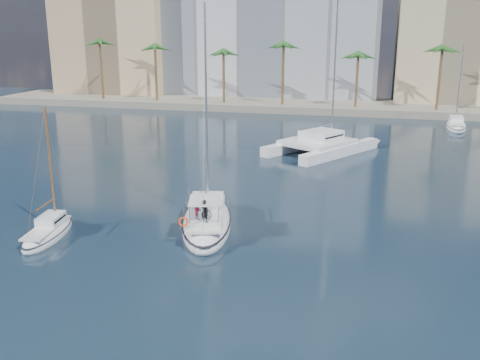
# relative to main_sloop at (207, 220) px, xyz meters

# --- Properties ---
(ground) EXTENTS (160.00, 160.00, 0.00)m
(ground) POSITION_rel_main_sloop_xyz_m (2.72, -1.42, -0.51)
(ground) COLOR black
(ground) RESTS_ON ground
(quay) EXTENTS (120.00, 14.00, 1.20)m
(quay) POSITION_rel_main_sloop_xyz_m (2.72, 59.58, 0.09)
(quay) COLOR gray
(quay) RESTS_ON ground
(building_modern) EXTENTS (42.00, 16.00, 28.00)m
(building_modern) POSITION_rel_main_sloop_xyz_m (-9.28, 71.58, 13.49)
(building_modern) COLOR silver
(building_modern) RESTS_ON ground
(building_tan_left) EXTENTS (22.00, 14.00, 22.00)m
(building_tan_left) POSITION_rel_main_sloop_xyz_m (-39.28, 67.58, 10.49)
(building_tan_left) COLOR tan
(building_tan_left) RESTS_ON ground
(building_beige) EXTENTS (20.00, 14.00, 20.00)m
(building_beige) POSITION_rel_main_sloop_xyz_m (24.72, 68.58, 9.49)
(building_beige) COLOR beige
(building_beige) RESTS_ON ground
(palm_left) EXTENTS (3.60, 3.60, 12.30)m
(palm_left) POSITION_rel_main_sloop_xyz_m (-31.28, 55.58, 9.78)
(palm_left) COLOR brown
(palm_left) RESTS_ON ground
(palm_centre) EXTENTS (3.60, 3.60, 12.30)m
(palm_centre) POSITION_rel_main_sloop_xyz_m (2.72, 55.58, 9.78)
(palm_centre) COLOR brown
(palm_centre) RESTS_ON ground
(main_sloop) EXTENTS (6.06, 11.35, 16.09)m
(main_sloop) POSITION_rel_main_sloop_xyz_m (0.00, 0.00, 0.00)
(main_sloop) COLOR white
(main_sloop) RESTS_ON ground
(small_sloop) EXTENTS (2.80, 6.58, 9.18)m
(small_sloop) POSITION_rel_main_sloop_xyz_m (-9.82, -4.39, -0.13)
(small_sloop) COLOR white
(small_sloop) RESTS_ON ground
(catamaran) EXTENTS (12.56, 14.72, 19.13)m
(catamaran) POSITION_rel_main_sloop_xyz_m (5.48, 25.84, 0.67)
(catamaran) COLOR white
(catamaran) RESTS_ON ground
(seagull) EXTENTS (1.23, 0.53, 0.23)m
(seagull) POSITION_rel_main_sloop_xyz_m (-0.35, 0.71, 0.39)
(seagull) COLOR silver
(seagull) RESTS_ON ground
(moored_yacht_a) EXTENTS (3.37, 9.52, 11.90)m
(moored_yacht_a) POSITION_rel_main_sloop_xyz_m (22.72, 45.58, -0.51)
(moored_yacht_a) COLOR white
(moored_yacht_a) RESTS_ON ground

